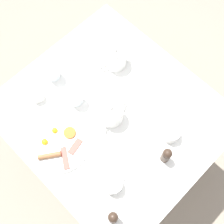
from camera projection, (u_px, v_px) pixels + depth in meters
name	position (u px, v px, depth m)	size (l,w,h in m)	color
ground_plane	(112.00, 153.00, 2.23)	(8.00, 8.00, 0.00)	gray
table	(112.00, 119.00, 1.60)	(0.91, 1.01, 0.75)	white
breakfast_plate	(59.00, 145.00, 1.46)	(0.27, 0.27, 0.04)	white
teapot_near	(115.00, 57.00, 1.59)	(0.19, 0.12, 0.13)	white
teapot_far	(111.00, 113.00, 1.47)	(0.21, 0.12, 0.13)	white
teacup_with_saucer_left	(171.00, 134.00, 1.46)	(0.14, 0.13, 0.07)	white
teacup_with_saucer_right	(113.00, 185.00, 1.37)	(0.14, 0.13, 0.07)	white
water_glass_tall	(51.00, 70.00, 1.55)	(0.07, 0.07, 0.13)	white
water_glass_short	(75.00, 96.00, 1.51)	(0.07, 0.07, 0.11)	white
creamer_jug	(37.00, 96.00, 1.54)	(0.09, 0.06, 0.05)	white
pepper_grinder	(113.00, 218.00, 1.29)	(0.04, 0.04, 0.11)	#38281E
salt_grinder	(166.00, 155.00, 1.39)	(0.04, 0.04, 0.11)	#38281E
fork_by_plate	(161.00, 81.00, 1.60)	(0.11, 0.17, 0.00)	silver
knife_by_plate	(208.00, 115.00, 1.53)	(0.04, 0.20, 0.00)	silver
spoon_for_tea	(154.00, 189.00, 1.39)	(0.16, 0.08, 0.00)	silver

